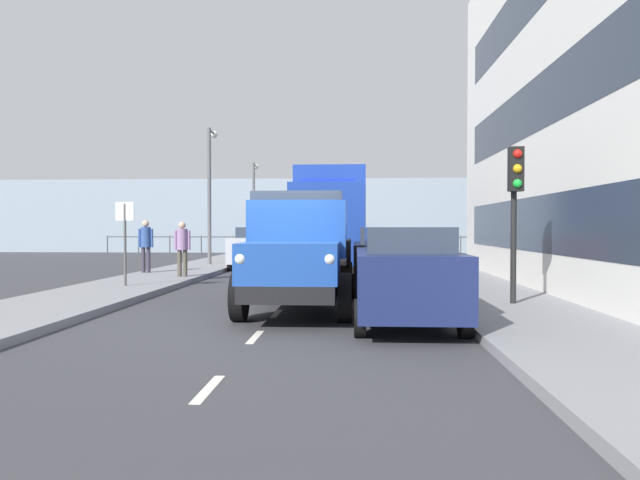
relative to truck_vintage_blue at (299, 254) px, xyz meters
name	(u,v)px	position (x,y,z in m)	size (l,w,h in m)	color
ground_plane	(307,280)	(0.41, -7.08, -1.18)	(80.00, 80.00, 0.00)	#38383D
sidewalk_left	(455,279)	(-4.33, -7.08, -1.10)	(2.70, 35.70, 0.15)	gray
sidewalk_right	(163,277)	(5.16, -7.08, -1.10)	(2.70, 35.70, 0.15)	gray
road_centreline_markings	(304,283)	(0.41, -5.94, -1.17)	(0.12, 30.06, 0.01)	silver
sea_horizon	(332,216)	(0.41, -27.93, 1.32)	(80.00, 0.80, 5.00)	#8C9EAD
seawall_railing	(329,240)	(0.41, -24.33, -0.26)	(28.08, 0.08, 1.20)	#4C5156
truck_vintage_blue	(299,254)	(0.00, 0.00, 0.00)	(2.17, 5.64, 2.43)	black
lorry_cargo_blue	(331,218)	(-0.27, -10.09, 0.90)	(2.58, 8.20, 3.87)	#193899
car_navy_kerbside_near	(406,274)	(-2.04, 1.51, -0.28)	(1.80, 4.08, 1.72)	navy
car_black_kerbside_1	(389,259)	(-2.04, -3.50, -0.28)	(1.93, 4.05, 1.72)	black
car_maroon_kerbside_2	(380,251)	(-2.04, -8.66, -0.28)	(1.84, 4.45, 1.72)	maroon
car_silver_oppositeside_0	(257,247)	(2.86, -12.14, -0.28)	(1.86, 4.04, 1.72)	#B7BABF
pedestrian_in_dark_coat	(182,244)	(4.34, -6.53, 0.01)	(0.53, 0.34, 1.75)	#4C473D
pedestrian_with_bag	(146,242)	(6.08, -8.08, 0.05)	(0.53, 0.34, 1.82)	#383342
traffic_light_near	(515,190)	(-4.41, -0.31, 1.29)	(0.28, 0.41, 3.20)	black
lamp_post_promenade	(210,182)	(5.06, -13.11, 2.48)	(0.32, 1.14, 5.82)	#59595B
lamp_post_far	(254,198)	(5.04, -24.11, 2.33)	(0.32, 1.14, 5.53)	#59595B
street_sign	(125,229)	(5.01, -3.54, 0.50)	(0.50, 0.07, 2.25)	#4C4C4C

